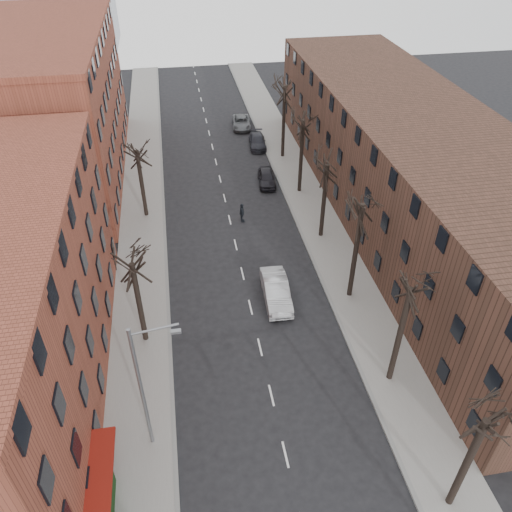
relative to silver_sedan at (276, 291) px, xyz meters
name	(u,v)px	position (x,y,z in m)	size (l,w,h in m)	color
sidewalk_left	(142,210)	(-10.03, 14.48, -0.77)	(4.00, 90.00, 0.15)	gray
sidewalk_right	(305,195)	(5.97, 14.48, -0.77)	(4.00, 90.00, 0.15)	gray
building_left_far	(52,110)	(-18.03, 23.48, 6.15)	(12.00, 28.00, 14.00)	brown
building_right	(411,168)	(13.97, 9.48, 4.15)	(12.00, 50.00, 10.00)	#492D22
tree_right_a	(448,503)	(5.57, -16.52, -0.85)	(5.20, 5.20, 10.00)	black
tree_right_b	(389,379)	(5.57, -8.52, -0.85)	(5.20, 5.20, 10.80)	black
tree_right_c	(349,296)	(5.57, -0.52, -0.85)	(5.20, 5.20, 11.60)	black
tree_right_d	(320,236)	(5.57, 7.48, -0.85)	(5.20, 5.20, 10.00)	black
tree_right_e	(299,192)	(5.57, 15.48, -0.85)	(5.20, 5.20, 10.80)	black
tree_right_f	(282,157)	(5.57, 23.48, -0.85)	(5.20, 5.20, 11.60)	black
tree_left_a	(146,340)	(-9.63, -2.52, -0.85)	(5.20, 5.20, 9.50)	black
tree_left_b	(147,216)	(-9.63, 13.48, -0.85)	(5.20, 5.20, 9.50)	black
streetlight	(144,385)	(-9.05, -10.52, 4.16)	(2.45, 0.22, 9.03)	slate
silver_sedan	(276,291)	(0.00, 0.00, 0.00)	(1.80, 5.15, 1.70)	#B4B7BB
parked_car_near	(267,178)	(2.62, 17.60, -0.13)	(1.69, 4.19, 1.43)	black
parked_car_mid	(257,141)	(3.22, 26.63, -0.19)	(1.86, 4.57, 1.33)	#22232A
parked_car_far	(241,122)	(2.20, 32.54, -0.19)	(2.18, 4.73, 1.31)	#585B60
pedestrian_crossing	(242,213)	(-0.93, 11.01, 0.09)	(1.09, 0.46, 1.87)	black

